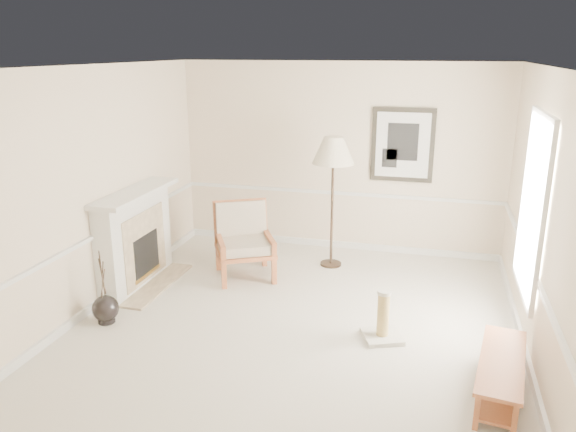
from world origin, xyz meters
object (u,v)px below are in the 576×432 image
Objects in this scene: armchair at (243,237)px; scratching_post at (383,324)px; floor_lamp at (333,154)px; floor_vase at (106,309)px; bench at (501,371)px.

armchair reaches higher than scratching_post.
armchair is 0.57× the size of floor_lamp.
floor_vase reaches higher than bench.
bench is (4.30, -0.35, 0.08)m from floor_vase.
armchair is 1.89× the size of scratching_post.
floor_lamp is 1.42× the size of bench.
bench is 1.39m from scratching_post.
floor_vase is 3.62m from floor_lamp.
floor_vase is 0.83× the size of armchair.
armchair is 1.71m from floor_lamp.
bench is at bearing -34.32° from scratching_post.
floor_lamp is 2.68m from scratching_post.
bench is at bearing -4.62° from floor_vase.
scratching_post is at bearing 7.84° from floor_vase.
floor_vase is at bearing -148.73° from armchair.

